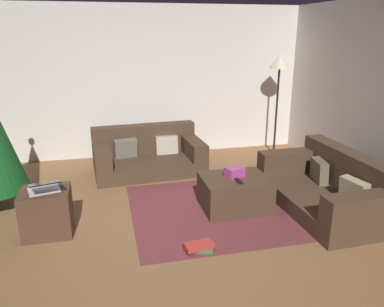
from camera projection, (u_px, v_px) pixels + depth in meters
ground_plane at (157, 242)px, 4.06m from camera, size 6.40×6.40×0.00m
rear_partition at (129, 83)px, 6.56m from camera, size 6.40×0.12×2.60m
couch_left at (147, 154)px, 6.10m from camera, size 1.76×1.10×0.69m
couch_right at (330, 188)px, 4.77m from camera, size 1.04×1.83×0.71m
ottoman at (234, 193)px, 4.78m from camera, size 0.82×0.66×0.41m
gift_box at (235, 172)px, 4.72m from camera, size 0.26×0.22×0.12m
tv_remote at (239, 181)px, 4.58m from camera, size 0.06×0.16×0.02m
side_table at (47, 212)px, 4.15m from camera, size 0.52×0.44×0.52m
laptop at (44, 187)px, 4.00m from camera, size 0.40×0.46×0.17m
book_stack at (199, 247)px, 3.87m from camera, size 0.31×0.22×0.09m
corner_lamp at (279, 70)px, 6.55m from camera, size 0.36×0.36×1.78m
area_rug at (234, 207)px, 4.84m from camera, size 2.60×2.00×0.01m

